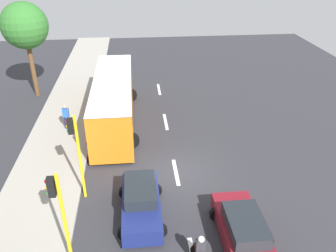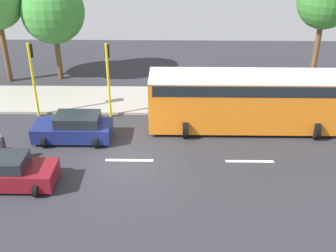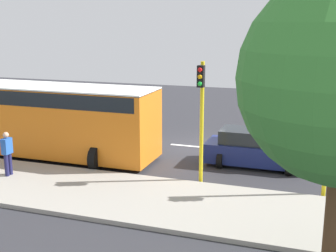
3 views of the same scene
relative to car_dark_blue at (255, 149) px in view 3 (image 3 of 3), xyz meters
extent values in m
cube|color=#2D2D33|center=(-2.00, -3.12, -0.76)|extent=(40.00, 60.00, 0.10)
cube|color=#9E998E|center=(5.00, -3.12, -0.63)|extent=(4.00, 60.00, 0.15)
cube|color=white|center=(-2.00, -9.12, -0.70)|extent=(0.20, 2.40, 0.01)
cube|color=white|center=(-2.00, -3.12, -0.70)|extent=(0.20, 2.40, 0.01)
cube|color=white|center=(-2.00, 2.88, -0.70)|extent=(0.20, 2.40, 0.01)
cube|color=navy|center=(0.00, 0.08, -0.15)|extent=(1.72, 4.12, 0.80)
cube|color=#1E2328|center=(0.00, -0.25, 0.53)|extent=(1.44, 2.31, 0.56)
cylinder|color=black|center=(-0.75, 1.44, -0.39)|extent=(0.64, 0.22, 0.64)
cylinder|color=black|center=(0.75, 1.44, -0.39)|extent=(0.64, 0.22, 0.64)
cylinder|color=black|center=(-0.75, -1.28, -0.39)|extent=(0.64, 0.22, 0.64)
cylinder|color=black|center=(0.75, -1.28, -0.39)|extent=(0.64, 0.22, 0.64)
cube|color=maroon|center=(-4.14, 2.04, -0.15)|extent=(1.73, 4.13, 0.80)
cube|color=#1E2328|center=(-4.14, 2.37, 0.53)|extent=(1.45, 2.31, 0.56)
cylinder|color=black|center=(-3.38, 0.67, -0.39)|extent=(0.64, 0.22, 0.64)
cylinder|color=black|center=(-4.89, 0.67, -0.39)|extent=(0.64, 0.22, 0.64)
cube|color=orange|center=(1.51, -9.48, 0.94)|extent=(2.50, 11.00, 2.90)
cube|color=black|center=(1.51, -9.48, 2.04)|extent=(2.52, 10.56, 0.60)
cube|color=white|center=(1.51, -9.48, 2.41)|extent=(2.50, 11.00, 0.08)
cylinder|color=black|center=(0.41, -5.96, -0.21)|extent=(1.00, 0.30, 1.00)
cylinder|color=black|center=(2.61, -5.96, -0.21)|extent=(1.00, 0.30, 1.00)
cylinder|color=black|center=(-2.18, 2.60, -0.41)|extent=(0.60, 0.10, 0.60)
cube|color=#990C0C|center=(-2.18, 3.15, -0.16)|extent=(0.28, 1.10, 0.36)
cube|color=#333338|center=(-2.18, 3.05, 0.29)|extent=(0.36, 0.24, 0.60)
sphere|color=silver|center=(-2.18, 3.10, 0.69)|extent=(0.26, 0.26, 0.26)
cylinder|color=#1E1E4C|center=(4.55, -8.61, -0.13)|extent=(0.16, 0.16, 0.85)
cylinder|color=#1E1E4C|center=(4.75, -8.61, -0.13)|extent=(0.16, 0.16, 0.85)
cube|color=#2659B2|center=(4.65, -8.61, 0.59)|extent=(0.40, 0.24, 0.60)
sphere|color=tan|center=(4.65, -8.61, 1.02)|extent=(0.22, 0.22, 0.22)
cylinder|color=yellow|center=(2.75, -1.57, 1.54)|extent=(0.14, 0.14, 4.50)
cube|color=black|center=(2.97, -1.57, 3.29)|extent=(0.24, 0.24, 0.76)
sphere|color=red|center=(3.09, -1.57, 3.53)|extent=(0.16, 0.16, 0.16)
sphere|color=#F2A50C|center=(3.09, -1.57, 3.29)|extent=(0.16, 0.16, 0.16)
sphere|color=green|center=(3.09, -1.57, 3.05)|extent=(0.16, 0.16, 0.16)
cylinder|color=yellow|center=(2.75, 2.74, 1.54)|extent=(0.14, 0.14, 4.50)
cube|color=black|center=(2.97, 2.74, 3.29)|extent=(0.24, 0.24, 0.76)
sphere|color=red|center=(3.09, 2.74, 3.53)|extent=(0.16, 0.16, 0.16)
sphere|color=#F2A50C|center=(3.09, 2.74, 3.29)|extent=(0.16, 0.16, 0.16)
sphere|color=green|center=(3.09, 2.74, 3.05)|extent=(0.16, 0.16, 0.16)
cylinder|color=brown|center=(8.73, 2.82, 0.93)|extent=(0.36, 0.36, 3.28)
camera|label=1|loc=(0.00, 12.27, 10.59)|focal=36.87mm
camera|label=2|loc=(-20.00, -5.35, 11.00)|focal=45.97mm
camera|label=3|loc=(17.94, 2.34, 5.11)|focal=47.68mm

